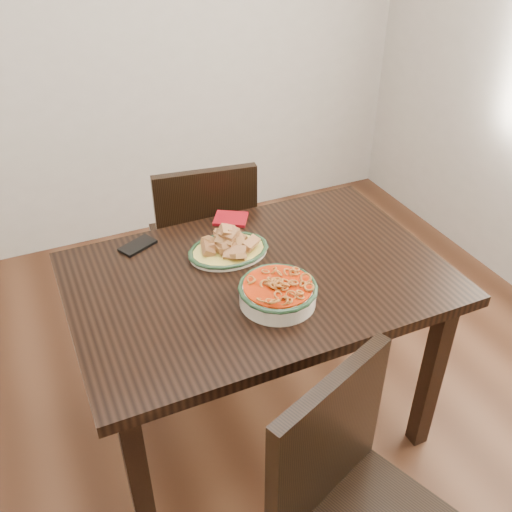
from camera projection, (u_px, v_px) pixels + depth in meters
name	position (u px, v px, depth m)	size (l,w,h in m)	color
floor	(240.00, 449.00, 2.22)	(3.50, 3.50, 0.00)	#3E2213
wall_back	(96.00, 7.00, 2.79)	(3.50, 0.10, 2.60)	beige
dining_table	(258.00, 296.00, 1.95)	(1.24, 0.83, 0.75)	black
chair_far	(204.00, 240.00, 2.53)	(0.47, 0.47, 0.89)	black
chair_near	(355.00, 506.00, 1.48)	(0.54, 0.54, 0.89)	black
fish_plate	(228.00, 243.00, 1.97)	(0.28, 0.22, 0.11)	beige
noodle_bowl	(278.00, 291.00, 1.75)	(0.25, 0.25, 0.08)	beige
smartphone	(138.00, 246.00, 2.03)	(0.13, 0.07, 0.01)	black
napkin	(231.00, 219.00, 2.18)	(0.12, 0.10, 0.01)	maroon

